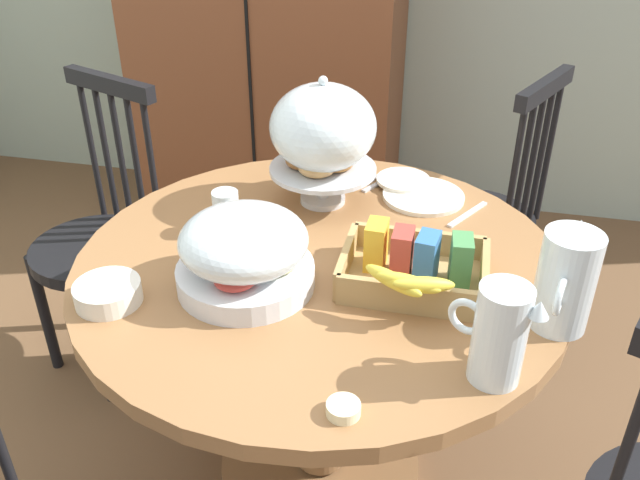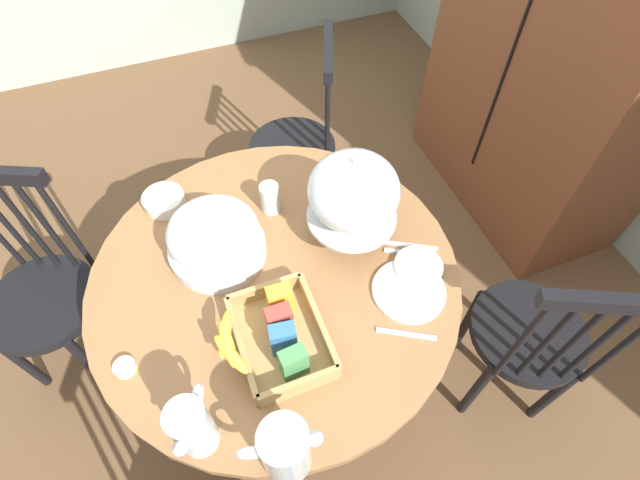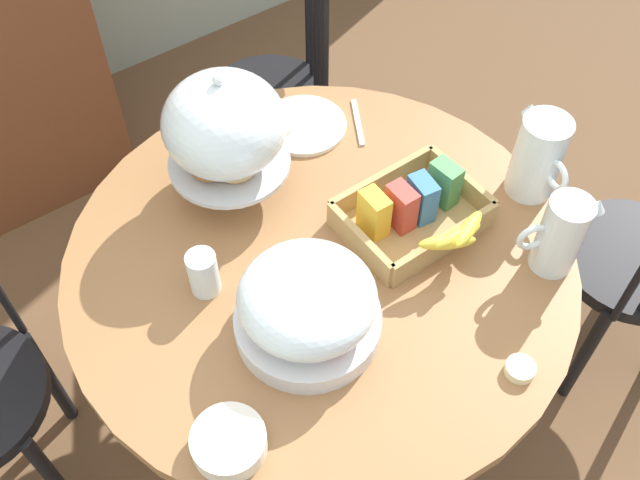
{
  "view_description": "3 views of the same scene",
  "coord_description": "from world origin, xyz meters",
  "px_view_note": "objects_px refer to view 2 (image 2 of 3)",
  "views": [
    {
      "loc": [
        0.39,
        -1.25,
        1.59
      ],
      "look_at": [
        0.1,
        0.04,
        0.79
      ],
      "focal_mm": 37.79,
      "sensor_mm": 36.0,
      "label": 1
    },
    {
      "loc": [
        0.87,
        -0.11,
        1.97
      ],
      "look_at": [
        0.1,
        0.19,
        0.84
      ],
      "focal_mm": 26.57,
      "sensor_mm": 36.0,
      "label": 2
    },
    {
      "loc": [
        -0.47,
        -0.75,
        2.03
      ],
      "look_at": [
        0.1,
        0.04,
        0.79
      ],
      "focal_mm": 40.66,
      "sensor_mm": 36.0,
      "label": 3
    }
  ],
  "objects_px": {
    "orange_juice_pitcher": "(285,451)",
    "windsor_chair_near_window": "(46,297)",
    "cereal_bowl": "(164,201)",
    "windsor_chair_far_side": "(298,148)",
    "wooden_armoire": "(580,18)",
    "china_plate_small": "(419,266)",
    "fruit_platter_covered": "(215,238)",
    "dining_table": "(280,308)",
    "milk_pitcher": "(194,428)",
    "windsor_chair_facing_door": "(530,338)",
    "cereal_basket": "(277,335)",
    "china_plate_large": "(409,291)",
    "butter_dish": "(125,367)",
    "drinking_glass": "(270,198)",
    "pastry_stand_with_dome": "(354,194)"
  },
  "relations": [
    {
      "from": "orange_juice_pitcher",
      "to": "windsor_chair_near_window",
      "type": "bearing_deg",
      "value": -144.39
    },
    {
      "from": "cereal_bowl",
      "to": "windsor_chair_far_side",
      "type": "bearing_deg",
      "value": 123.43
    },
    {
      "from": "wooden_armoire",
      "to": "china_plate_small",
      "type": "distance_m",
      "value": 1.28
    },
    {
      "from": "fruit_platter_covered",
      "to": "china_plate_small",
      "type": "height_order",
      "value": "fruit_platter_covered"
    },
    {
      "from": "dining_table",
      "to": "milk_pitcher",
      "type": "height_order",
      "value": "milk_pitcher"
    },
    {
      "from": "windsor_chair_facing_door",
      "to": "fruit_platter_covered",
      "type": "distance_m",
      "value": 1.12
    },
    {
      "from": "wooden_armoire",
      "to": "milk_pitcher",
      "type": "bearing_deg",
      "value": -62.1
    },
    {
      "from": "orange_juice_pitcher",
      "to": "milk_pitcher",
      "type": "bearing_deg",
      "value": -124.16
    },
    {
      "from": "dining_table",
      "to": "cereal_basket",
      "type": "bearing_deg",
      "value": -15.36
    },
    {
      "from": "milk_pitcher",
      "to": "china_plate_large",
      "type": "xyz_separation_m",
      "value": [
        -0.19,
        0.67,
        -0.08
      ]
    },
    {
      "from": "windsor_chair_near_window",
      "to": "butter_dish",
      "type": "relative_size",
      "value": 16.25
    },
    {
      "from": "drinking_glass",
      "to": "butter_dish",
      "type": "xyz_separation_m",
      "value": [
        0.4,
        -0.54,
        -0.04
      ]
    },
    {
      "from": "orange_juice_pitcher",
      "to": "china_plate_small",
      "type": "bearing_deg",
      "value": 124.12
    },
    {
      "from": "drinking_glass",
      "to": "milk_pitcher",
      "type": "bearing_deg",
      "value": -30.95
    },
    {
      "from": "dining_table",
      "to": "wooden_armoire",
      "type": "bearing_deg",
      "value": 110.58
    },
    {
      "from": "dining_table",
      "to": "windsor_chair_far_side",
      "type": "distance_m",
      "value": 0.87
    },
    {
      "from": "windsor_chair_near_window",
      "to": "orange_juice_pitcher",
      "type": "relative_size",
      "value": 4.65
    },
    {
      "from": "drinking_glass",
      "to": "windsor_chair_near_window",
      "type": "bearing_deg",
      "value": -99.07
    },
    {
      "from": "windsor_chair_near_window",
      "to": "cereal_basket",
      "type": "height_order",
      "value": "windsor_chair_near_window"
    },
    {
      "from": "fruit_platter_covered",
      "to": "china_plate_large",
      "type": "bearing_deg",
      "value": 55.52
    },
    {
      "from": "fruit_platter_covered",
      "to": "china_plate_small",
      "type": "distance_m",
      "value": 0.63
    },
    {
      "from": "china_plate_large",
      "to": "drinking_glass",
      "type": "xyz_separation_m",
      "value": [
        -0.46,
        -0.29,
        0.05
      ]
    },
    {
      "from": "windsor_chair_near_window",
      "to": "cereal_bowl",
      "type": "relative_size",
      "value": 6.96
    },
    {
      "from": "fruit_platter_covered",
      "to": "cereal_basket",
      "type": "distance_m",
      "value": 0.37
    },
    {
      "from": "windsor_chair_far_side",
      "to": "china_plate_large",
      "type": "xyz_separation_m",
      "value": [
        1.01,
        0.01,
        0.29
      ]
    },
    {
      "from": "cereal_basket",
      "to": "butter_dish",
      "type": "xyz_separation_m",
      "value": [
        -0.07,
        -0.41,
        -0.04
      ]
    },
    {
      "from": "cereal_bowl",
      "to": "butter_dish",
      "type": "relative_size",
      "value": 2.33
    },
    {
      "from": "fruit_platter_covered",
      "to": "drinking_glass",
      "type": "height_order",
      "value": "fruit_platter_covered"
    },
    {
      "from": "pastry_stand_with_dome",
      "to": "butter_dish",
      "type": "relative_size",
      "value": 5.73
    },
    {
      "from": "fruit_platter_covered",
      "to": "milk_pitcher",
      "type": "distance_m",
      "value": 0.56
    },
    {
      "from": "dining_table",
      "to": "fruit_platter_covered",
      "type": "bearing_deg",
      "value": -133.5
    },
    {
      "from": "orange_juice_pitcher",
      "to": "cereal_bowl",
      "type": "height_order",
      "value": "orange_juice_pitcher"
    },
    {
      "from": "milk_pitcher",
      "to": "butter_dish",
      "type": "bearing_deg",
      "value": -148.65
    },
    {
      "from": "milk_pitcher",
      "to": "fruit_platter_covered",
      "type": "bearing_deg",
      "value": 161.51
    },
    {
      "from": "windsor_chair_far_side",
      "to": "butter_dish",
      "type": "bearing_deg",
      "value": -40.72
    },
    {
      "from": "milk_pitcher",
      "to": "cereal_bowl",
      "type": "distance_m",
      "value": 0.79
    },
    {
      "from": "wooden_armoire",
      "to": "cereal_basket",
      "type": "relative_size",
      "value": 6.2
    },
    {
      "from": "china_plate_large",
      "to": "fruit_platter_covered",
      "type": "bearing_deg",
      "value": -124.48
    },
    {
      "from": "fruit_platter_covered",
      "to": "china_plate_large",
      "type": "relative_size",
      "value": 1.36
    },
    {
      "from": "windsor_chair_far_side",
      "to": "dining_table",
      "type": "bearing_deg",
      "value": -23.45
    },
    {
      "from": "windsor_chair_far_side",
      "to": "orange_juice_pitcher",
      "type": "relative_size",
      "value": 4.65
    },
    {
      "from": "milk_pitcher",
      "to": "cereal_basket",
      "type": "height_order",
      "value": "milk_pitcher"
    },
    {
      "from": "fruit_platter_covered",
      "to": "windsor_chair_near_window",
      "type": "bearing_deg",
      "value": -111.58
    },
    {
      "from": "windsor_chair_near_window",
      "to": "china_plate_small",
      "type": "relative_size",
      "value": 6.5
    },
    {
      "from": "china_plate_small",
      "to": "butter_dish",
      "type": "relative_size",
      "value": 2.5
    },
    {
      "from": "dining_table",
      "to": "windsor_chair_facing_door",
      "type": "relative_size",
      "value": 1.17
    },
    {
      "from": "windsor_chair_facing_door",
      "to": "cereal_basket",
      "type": "distance_m",
      "value": 0.92
    },
    {
      "from": "wooden_armoire",
      "to": "windsor_chair_far_side",
      "type": "distance_m",
      "value": 1.26
    },
    {
      "from": "windsor_chair_near_window",
      "to": "windsor_chair_far_side",
      "type": "height_order",
      "value": "same"
    },
    {
      "from": "windsor_chair_facing_door",
      "to": "fruit_platter_covered",
      "type": "bearing_deg",
      "value": -119.63
    }
  ]
}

